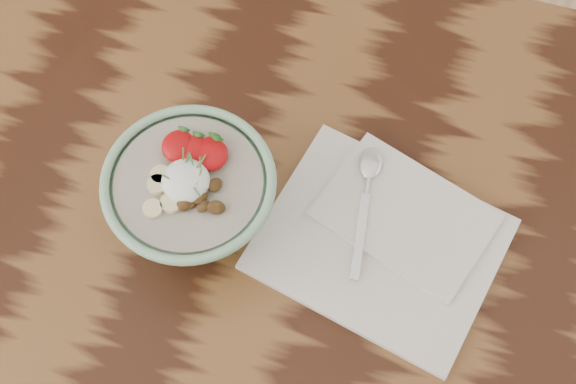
% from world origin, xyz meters
% --- Properties ---
extents(table, '(1.60, 0.90, 0.75)m').
position_xyz_m(table, '(0.00, 0.00, 0.66)').
color(table, black).
rests_on(table, ground).
extents(breakfast_bowl, '(0.19, 0.19, 0.12)m').
position_xyz_m(breakfast_bowl, '(0.01, 0.02, 0.81)').
color(breakfast_bowl, '#89B994').
rests_on(breakfast_bowl, table).
extents(napkin, '(0.30, 0.26, 0.02)m').
position_xyz_m(napkin, '(0.23, 0.06, 0.76)').
color(napkin, silver).
rests_on(napkin, table).
extents(spoon, '(0.04, 0.17, 0.01)m').
position_xyz_m(spoon, '(0.19, 0.12, 0.77)').
color(spoon, silver).
rests_on(spoon, napkin).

